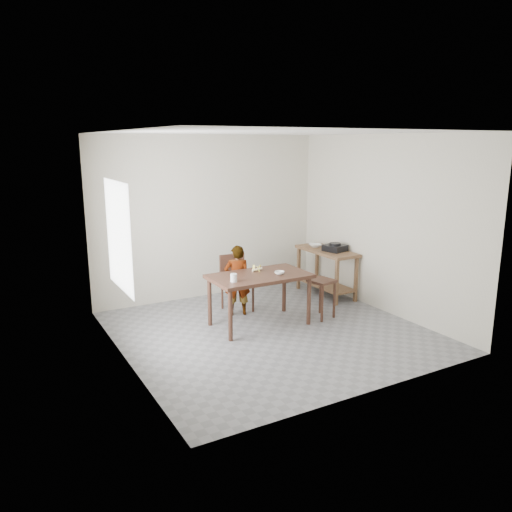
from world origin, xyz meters
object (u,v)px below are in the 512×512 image
dining_table (259,300)px  stool (321,299)px  prep_counter (326,272)px  child (237,280)px  dining_chair (237,283)px

dining_table → stool: dining_table is taller
stool → prep_counter: bearing=49.3°
child → dining_chair: 0.22m
dining_table → child: size_ratio=1.30×
dining_table → child: bearing=96.8°
prep_counter → stool: prep_counter is taller
prep_counter → stool: size_ratio=2.04×
prep_counter → child: (-1.79, -0.14, 0.14)m
dining_table → stool: bearing=-10.7°
dining_chair → stool: size_ratio=1.48×
dining_table → dining_chair: dining_chair is taller
prep_counter → child: size_ratio=1.11×
dining_table → prep_counter: prep_counter is taller
stool → child: bearing=144.2°
child → dining_chair: (0.09, 0.17, -0.11)m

